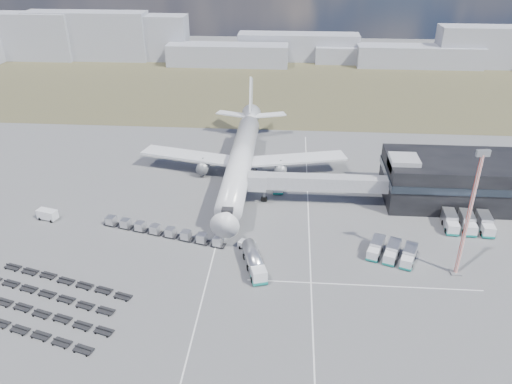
{
  "coord_description": "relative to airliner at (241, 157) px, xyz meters",
  "views": [
    {
      "loc": [
        11.57,
        -77.04,
        54.13
      ],
      "look_at": [
        4.64,
        17.12,
        4.0
      ],
      "focal_mm": 35.0,
      "sensor_mm": 36.0,
      "label": 1
    }
  ],
  "objects": [
    {
      "name": "terminal",
      "position": [
        47.77,
        -8.41,
        -0.04
      ],
      "size": [
        30.4,
        16.4,
        11.0
      ],
      "color": "black",
      "rests_on": "ground"
    },
    {
      "name": "pushback_tug",
      "position": [
        4.0,
        -30.72,
        -4.59
      ],
      "size": [
        3.52,
        2.82,
        1.41
      ],
      "primitive_type": "cube",
      "rotation": [
        0.0,
        0.0,
        -0.41
      ],
      "color": "silver",
      "rests_on": "ground"
    },
    {
      "name": "ground",
      "position": [
        0.0,
        -32.38,
        -5.29
      ],
      "size": [
        420.0,
        420.0,
        0.0
      ],
      "primitive_type": "plane",
      "color": "#565659",
      "rests_on": "ground"
    },
    {
      "name": "service_trucks_near",
      "position": [
        31.04,
        -31.83,
        -3.94
      ],
      "size": [
        9.88,
        8.74,
        2.49
      ],
      "rotation": [
        0.0,
        0.0,
        -0.37
      ],
      "color": "silver",
      "rests_on": "ground"
    },
    {
      "name": "fuel_tanker",
      "position": [
        5.94,
        -37.15,
        -3.63
      ],
      "size": [
        5.42,
        10.59,
        3.32
      ],
      "rotation": [
        0.0,
        0.0,
        0.29
      ],
      "color": "silver",
      "rests_on": "ground"
    },
    {
      "name": "catering_truck",
      "position": [
        9.09,
        -6.25,
        -3.97
      ],
      "size": [
        2.61,
        5.74,
        2.58
      ],
      "rotation": [
        0.0,
        0.0,
        0.05
      ],
      "color": "silver",
      "rests_on": "ground"
    },
    {
      "name": "skyline",
      "position": [
        -26.99,
        117.35,
        2.54
      ],
      "size": [
        316.56,
        26.6,
        21.05
      ],
      "color": "#9294A0",
      "rests_on": "ground"
    },
    {
      "name": "floodlight_mast",
      "position": [
        41.6,
        -35.76,
        6.59
      ],
      "size": [
        2.25,
        1.83,
        23.7
      ],
      "rotation": [
        0.0,
        0.0,
        0.14
      ],
      "color": "red",
      "rests_on": "ground"
    },
    {
      "name": "baggage_dollies",
      "position": [
        -28.52,
        -49.14,
        -4.95
      ],
      "size": [
        31.52,
        21.05,
        0.69
      ],
      "rotation": [
        0.0,
        0.0,
        -0.28
      ],
      "color": "black",
      "rests_on": "ground"
    },
    {
      "name": "airliner",
      "position": [
        0.0,
        0.0,
        0.0
      ],
      "size": [
        51.59,
        64.53,
        17.62
      ],
      "color": "silver",
      "rests_on": "ground"
    },
    {
      "name": "utility_van",
      "position": [
        -38.48,
        -23.16,
        -4.18
      ],
      "size": [
        4.51,
        2.89,
        2.23
      ],
      "primitive_type": "cube",
      "rotation": [
        0.0,
        0.0,
        -0.26
      ],
      "color": "silver",
      "rests_on": "ground"
    },
    {
      "name": "service_trucks_far",
      "position": [
        47.91,
        -20.57,
        -3.77
      ],
      "size": [
        9.58,
        7.48,
        2.79
      ],
      "rotation": [
        0.0,
        0.0,
        -0.06
      ],
      "color": "silver",
      "rests_on": "ground"
    },
    {
      "name": "jet_bridge",
      "position": [
        15.9,
        -11.95,
        -0.24
      ],
      "size": [
        30.3,
        3.8,
        7.05
      ],
      "color": "#939399",
      "rests_on": "ground"
    },
    {
      "name": "lane_markings",
      "position": [
        9.77,
        -29.38,
        -5.29
      ],
      "size": [
        47.12,
        110.0,
        0.01
      ],
      "color": "silver",
      "rests_on": "ground"
    },
    {
      "name": "uld_row",
      "position": [
        -13.0,
        -27.48,
        -4.22
      ],
      "size": [
        26.05,
        8.37,
        1.79
      ],
      "rotation": [
        0.0,
        0.0,
        -0.26
      ],
      "color": "black",
      "rests_on": "ground"
    },
    {
      "name": "grass_strip",
      "position": [
        0.0,
        77.62,
        -5.29
      ],
      "size": [
        420.0,
        90.0,
        0.01
      ],
      "primitive_type": "cube",
      "color": "#4C422E",
      "rests_on": "ground"
    }
  ]
}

